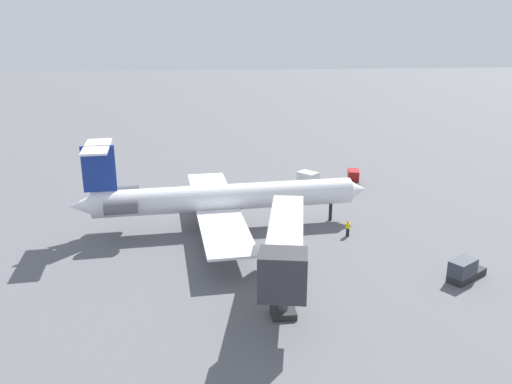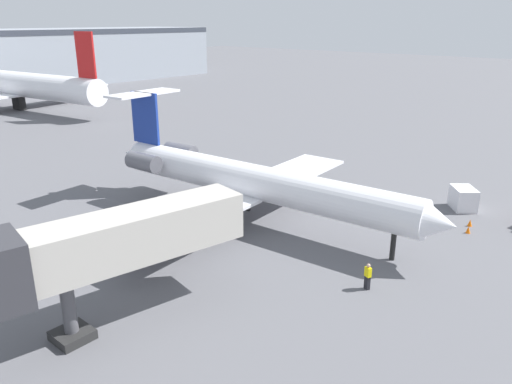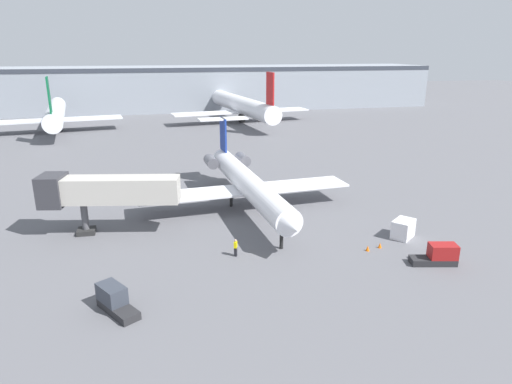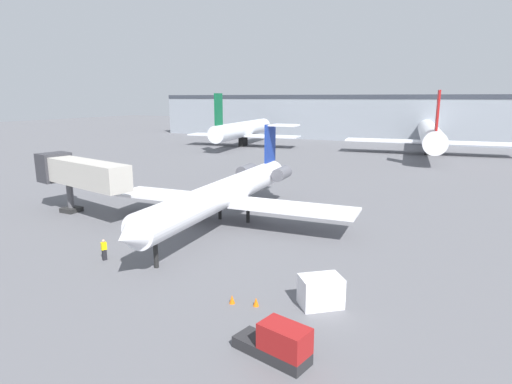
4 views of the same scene
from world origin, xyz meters
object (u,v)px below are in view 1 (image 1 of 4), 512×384
baggage_tug_lead (464,271)px  traffic_cone_mid (328,191)px  traffic_cone_near (333,195)px  jet_bridge (285,247)px  ground_crew_marshaller (348,228)px  cargo_container_uld (308,179)px  regional_jet (217,197)px  baggage_tug_trailing (353,178)px

baggage_tug_lead → traffic_cone_mid: 25.04m
baggage_tug_lead → traffic_cone_near: size_ratio=7.50×
baggage_tug_lead → jet_bridge: bearing=97.6°
ground_crew_marshaller → cargo_container_uld: size_ratio=0.56×
baggage_tug_lead → cargo_container_uld: size_ratio=1.36×
traffic_cone_mid → ground_crew_marshaller: bearing=174.6°
traffic_cone_mid → regional_jet: bearing=125.9°
regional_jet → traffic_cone_near: size_ratio=56.47×
baggage_tug_trailing → traffic_cone_mid: baggage_tug_trailing is taller
ground_crew_marshaller → cargo_container_uld: bearing=1.7°
baggage_tug_trailing → regional_jet: bearing=126.6°
baggage_tug_lead → traffic_cone_near: baggage_tug_lead is taller
cargo_container_uld → traffic_cone_near: cargo_container_uld is taller
traffic_cone_near → ground_crew_marshaller: bearing=172.3°
regional_jet → baggage_tug_lead: size_ratio=7.53×
jet_bridge → baggage_tug_trailing: 33.26m
regional_jet → cargo_container_uld: (13.84, -12.43, -2.44)m
ground_crew_marshaller → traffic_cone_mid: size_ratio=3.07×
baggage_tug_trailing → jet_bridge: bearing=154.7°
ground_crew_marshaller → baggage_tug_lead: (-10.34, -7.08, -0.02)m
cargo_container_uld → traffic_cone_near: 5.47m
regional_jet → traffic_cone_mid: bearing=-54.1°
baggage_tug_trailing → cargo_container_uld: bearing=89.6°
traffic_cone_near → jet_bridge: bearing=157.8°
jet_bridge → ground_crew_marshaller: size_ratio=8.46×
ground_crew_marshaller → cargo_container_uld: 17.51m
baggage_tug_trailing → traffic_cone_mid: (-3.44, 4.31, -0.56)m
regional_jet → traffic_cone_mid: (10.35, -14.28, -3.11)m
cargo_container_uld → baggage_tug_lead: bearing=-164.7°
baggage_tug_lead → baggage_tug_trailing: 27.84m
cargo_container_uld → regional_jet: bearing=138.1°
baggage_tug_trailing → cargo_container_uld: 6.16m
cargo_container_uld → traffic_cone_mid: cargo_container_uld is taller
baggage_tug_lead → traffic_cone_mid: size_ratio=7.50×
baggage_tug_lead → cargo_container_uld: bearing=15.3°
ground_crew_marshaller → cargo_container_uld: cargo_container_uld is taller
baggage_tug_lead → regional_jet: bearing=55.0°
regional_jet → traffic_cone_mid: regional_jet is taller
jet_bridge → ground_crew_marshaller: jet_bridge is taller
regional_jet → baggage_tug_trailing: (13.79, -18.59, -2.55)m
traffic_cone_near → cargo_container_uld: bearing=24.1°
jet_bridge → ground_crew_marshaller: bearing=-34.3°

